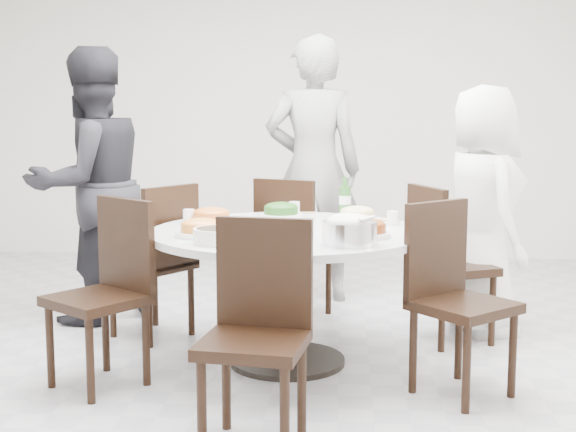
# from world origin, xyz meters

# --- Properties ---
(floor) EXTENTS (6.00, 6.00, 0.01)m
(floor) POSITION_xyz_m (0.00, 0.00, 0.00)
(floor) COLOR #B2B1B6
(floor) RESTS_ON ground
(wall_back) EXTENTS (6.00, 0.01, 2.80)m
(wall_back) POSITION_xyz_m (0.00, 3.00, 1.40)
(wall_back) COLOR white
(wall_back) RESTS_ON ground
(wall_front) EXTENTS (6.00, 0.01, 2.80)m
(wall_front) POSITION_xyz_m (0.00, -3.00, 1.40)
(wall_front) COLOR white
(wall_front) RESTS_ON ground
(dining_table) EXTENTS (1.50, 1.50, 0.75)m
(dining_table) POSITION_xyz_m (0.05, -0.18, 0.38)
(dining_table) COLOR silver
(dining_table) RESTS_ON floor
(chair_ne) EXTENTS (0.55, 0.55, 0.95)m
(chair_ne) POSITION_xyz_m (1.02, 0.32, 0.47)
(chair_ne) COLOR black
(chair_ne) RESTS_ON floor
(chair_n) EXTENTS (0.54, 0.54, 0.95)m
(chair_n) POSITION_xyz_m (0.04, 0.80, 0.47)
(chair_n) COLOR black
(chair_n) RESTS_ON floor
(chair_nw) EXTENTS (0.59, 0.59, 0.95)m
(chair_nw) POSITION_xyz_m (-0.83, 0.29, 0.47)
(chair_nw) COLOR black
(chair_nw) RESTS_ON floor
(chair_sw) EXTENTS (0.59, 0.59, 0.95)m
(chair_sw) POSITION_xyz_m (-0.89, -0.61, 0.47)
(chair_sw) COLOR black
(chair_sw) RESTS_ON floor
(chair_s) EXTENTS (0.48, 0.48, 0.95)m
(chair_s) POSITION_xyz_m (-0.01, -1.30, 0.47)
(chair_s) COLOR black
(chair_s) RESTS_ON floor
(chair_se) EXTENTS (0.59, 0.59, 0.95)m
(chair_se) POSITION_xyz_m (0.94, -0.61, 0.47)
(chair_se) COLOR black
(chair_se) RESTS_ON floor
(diner_right) EXTENTS (0.69, 0.87, 1.55)m
(diner_right) POSITION_xyz_m (1.21, 0.53, 0.77)
(diner_right) COLOR white
(diner_right) RESTS_ON floor
(diner_middle) EXTENTS (0.71, 0.48, 1.92)m
(diner_middle) POSITION_xyz_m (0.13, 1.33, 0.96)
(diner_middle) COLOR black
(diner_middle) RESTS_ON floor
(diner_left) EXTENTS (1.09, 1.10, 1.80)m
(diner_left) POSITION_xyz_m (-1.31, 0.64, 0.90)
(diner_left) COLOR black
(diner_left) RESTS_ON floor
(dish_greens) EXTENTS (0.26, 0.26, 0.07)m
(dish_greens) POSITION_xyz_m (-0.02, 0.29, 0.78)
(dish_greens) COLOR white
(dish_greens) RESTS_ON dining_table
(dish_pale) EXTENTS (0.25, 0.25, 0.07)m
(dish_pale) POSITION_xyz_m (0.43, 0.14, 0.78)
(dish_pale) COLOR white
(dish_pale) RESTS_ON dining_table
(dish_orange) EXTENTS (0.27, 0.27, 0.07)m
(dish_orange) POSITION_xyz_m (-0.40, 0.01, 0.79)
(dish_orange) COLOR white
(dish_orange) RESTS_ON dining_table
(dish_redbrown) EXTENTS (0.26, 0.26, 0.06)m
(dish_redbrown) POSITION_xyz_m (0.47, -0.38, 0.78)
(dish_redbrown) COLOR white
(dish_redbrown) RESTS_ON dining_table
(dish_tofu) EXTENTS (0.26, 0.26, 0.07)m
(dish_tofu) POSITION_xyz_m (-0.39, -0.42, 0.78)
(dish_tofu) COLOR white
(dish_tofu) RESTS_ON dining_table
(rice_bowl) EXTENTS (0.27, 0.27, 0.11)m
(rice_bowl) POSITION_xyz_m (0.38, -0.61, 0.81)
(rice_bowl) COLOR silver
(rice_bowl) RESTS_ON dining_table
(soup_bowl) EXTENTS (0.24, 0.24, 0.08)m
(soup_bowl) POSITION_xyz_m (-0.26, -0.62, 0.79)
(soup_bowl) COLOR white
(soup_bowl) RESTS_ON dining_table
(beverage_bottle) EXTENTS (0.07, 0.07, 0.24)m
(beverage_bottle) POSITION_xyz_m (0.36, 0.34, 0.87)
(beverage_bottle) COLOR #2F6528
(beverage_bottle) RESTS_ON dining_table
(tea_cups) EXTENTS (0.07, 0.07, 0.08)m
(tea_cups) POSITION_xyz_m (0.05, 0.42, 0.79)
(tea_cups) COLOR white
(tea_cups) RESTS_ON dining_table
(chopsticks) EXTENTS (0.24, 0.04, 0.01)m
(chopsticks) POSITION_xyz_m (0.07, 0.48, 0.76)
(chopsticks) COLOR tan
(chopsticks) RESTS_ON dining_table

